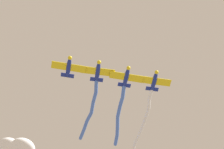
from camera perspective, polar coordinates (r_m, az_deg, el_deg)
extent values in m
ellipsoid|color=navy|center=(73.82, -7.02, 1.14)|extent=(4.37, 3.93, 1.00)
sphere|color=yellow|center=(72.62, -6.80, 2.69)|extent=(1.20, 1.20, 0.85)
ellipsoid|color=black|center=(73.82, -6.94, 1.69)|extent=(1.36, 1.30, 0.53)
cube|color=yellow|center=(73.62, -7.02, 1.19)|extent=(5.88, 6.50, 0.13)
cube|color=navy|center=(75.00, -7.21, -0.15)|extent=(2.51, 2.72, 0.11)
cube|color=yellow|center=(75.39, -7.15, 0.13)|extent=(0.93, 0.82, 1.38)
ellipsoid|color=navy|center=(74.23, -2.32, 0.46)|extent=(4.48, 3.78, 1.00)
sphere|color=yellow|center=(73.02, -2.11, 2.00)|extent=(1.19, 1.19, 0.85)
ellipsoid|color=black|center=(74.22, -2.26, 1.01)|extent=(1.37, 1.28, 0.53)
cube|color=yellow|center=(74.02, -2.31, 0.51)|extent=(5.67, 6.64, 0.13)
cube|color=navy|center=(75.40, -2.51, -0.82)|extent=(2.44, 2.77, 0.11)
cube|color=yellow|center=(75.79, -2.48, -0.54)|extent=(0.96, 0.79, 1.38)
cylinder|color=#4C75DB|center=(76.41, -2.58, -2.02)|extent=(3.00, 2.28, 0.99)
cylinder|color=#4C75DB|center=(78.18, -2.83, -3.69)|extent=(2.57, 2.47, 0.88)
cylinder|color=#4C75DB|center=(79.93, -3.20, -5.33)|extent=(2.87, 2.54, 0.85)
cylinder|color=#4C75DB|center=(81.82, -3.70, -6.83)|extent=(2.47, 2.70, 1.22)
cylinder|color=#4C75DB|center=(83.70, -4.31, -8.21)|extent=(2.60, 2.69, 0.92)
cylinder|color=#4C75DB|center=(85.54, -4.85, -9.59)|extent=(2.44, 2.59, 0.88)
sphere|color=#4C75DB|center=(75.50, -2.54, -1.12)|extent=(0.77, 0.77, 0.77)
sphere|color=#4C75DB|center=(77.35, -2.61, -2.90)|extent=(0.77, 0.77, 0.77)
sphere|color=#4C75DB|center=(79.03, -3.04, -4.45)|extent=(0.77, 0.77, 0.77)
sphere|color=#4C75DB|center=(80.84, -3.35, -6.19)|extent=(0.77, 0.77, 0.77)
sphere|color=#4C75DB|center=(82.81, -4.04, -7.45)|extent=(0.77, 0.77, 0.77)
sphere|color=#4C75DB|center=(84.61, -4.58, -8.95)|extent=(0.77, 0.77, 0.77)
sphere|color=#4C75DB|center=(86.48, -5.11, -10.21)|extent=(0.77, 0.77, 0.77)
ellipsoid|color=navy|center=(74.62, 2.31, -0.46)|extent=(4.38, 3.92, 1.00)
sphere|color=yellow|center=(73.43, 2.68, 1.05)|extent=(1.20, 1.20, 0.85)
ellipsoid|color=black|center=(74.62, 2.40, 0.09)|extent=(1.36, 1.30, 0.53)
cube|color=yellow|center=(74.42, 2.34, -0.41)|extent=(5.87, 6.50, 0.13)
cube|color=navy|center=(75.79, 1.99, -1.70)|extent=(2.51, 2.72, 0.11)
cube|color=yellow|center=(76.17, 1.99, -1.42)|extent=(0.93, 0.82, 1.38)
cylinder|color=#4C75DB|center=(76.47, 1.84, -2.82)|extent=(2.57, 2.06, 1.13)
cylinder|color=#4C75DB|center=(77.83, 1.53, -4.35)|extent=(2.47, 2.30, 0.89)
cylinder|color=#4C75DB|center=(79.39, 1.12, -5.95)|extent=(2.84, 2.49, 1.08)
cylinder|color=#4C75DB|center=(80.92, 0.91, -7.64)|extent=(2.86, 2.05, 1.23)
cylinder|color=#4C75DB|center=(82.65, 0.87, -9.13)|extent=(2.87, 2.13, 1.06)
cylinder|color=#4C75DB|center=(84.49, 0.69, -10.49)|extent=(2.64, 2.27, 1.00)
sphere|color=#4C75DB|center=(75.89, 1.93, -2.01)|extent=(0.80, 0.80, 0.80)
sphere|color=#4C75DB|center=(77.07, 1.74, -3.63)|extent=(0.80, 0.80, 0.80)
sphere|color=#4C75DB|center=(78.60, 1.32, -5.07)|extent=(0.80, 0.80, 0.80)
sphere|color=#4C75DB|center=(80.20, 0.93, -6.81)|extent=(0.80, 0.80, 0.80)
sphere|color=#4C75DB|center=(81.65, 0.90, -8.45)|extent=(0.80, 0.80, 0.80)
sphere|color=#4C75DB|center=(83.66, 0.83, -9.79)|extent=(0.80, 0.80, 0.80)
sphere|color=#4C75DB|center=(85.32, 0.55, -11.18)|extent=(0.80, 0.80, 0.80)
ellipsoid|color=navy|center=(76.02, 6.82, -1.11)|extent=(4.44, 3.84, 1.00)
sphere|color=yellow|center=(74.83, 7.21, 0.37)|extent=(1.19, 1.19, 0.85)
ellipsoid|color=black|center=(76.01, 6.89, -0.57)|extent=(1.37, 1.28, 0.53)
cube|color=yellow|center=(75.82, 6.86, -1.06)|extent=(5.75, 6.59, 0.13)
cube|color=navy|center=(77.18, 6.48, -2.33)|extent=(2.47, 2.75, 0.11)
cube|color=yellow|center=(77.56, 6.46, -2.05)|extent=(0.95, 0.80, 1.38)
cylinder|color=white|center=(78.14, 6.22, -3.34)|extent=(2.60, 2.16, 1.06)
cylinder|color=white|center=(79.71, 5.99, -4.72)|extent=(2.38, 1.71, 0.68)
cylinder|color=white|center=(81.07, 5.80, -5.94)|extent=(2.08, 1.83, 0.81)
cylinder|color=white|center=(82.62, 5.43, -7.02)|extent=(2.40, 2.07, 1.21)
cylinder|color=white|center=(84.42, 5.00, -8.19)|extent=(2.54, 2.27, 0.90)
cylinder|color=white|center=(86.19, 4.59, -9.25)|extent=(2.21, 1.92, 1.26)
cylinder|color=white|center=(87.91, 4.18, -10.13)|extent=(2.26, 2.12, 1.11)
cylinder|color=white|center=(89.51, 3.77, -11.04)|extent=(2.08, 1.92, 0.85)
cylinder|color=white|center=(91.13, 3.53, -11.92)|extent=(2.31, 1.75, 1.05)
sphere|color=white|center=(77.28, 6.43, -2.62)|extent=(0.68, 0.68, 0.68)
sphere|color=white|center=(79.02, 6.02, -4.05)|extent=(0.68, 0.68, 0.68)
sphere|color=white|center=(80.42, 5.96, -5.39)|extent=(0.68, 0.68, 0.68)
sphere|color=white|center=(81.73, 5.64, -6.48)|extent=(0.68, 0.68, 0.68)
sphere|color=white|center=(83.52, 5.23, -7.54)|extent=(0.68, 0.68, 0.68)
sphere|color=white|center=(85.33, 4.78, -8.83)|extent=(0.68, 0.68, 0.68)
sphere|color=white|center=(87.05, 4.41, -9.66)|extent=(0.68, 0.68, 0.68)
sphere|color=white|center=(88.77, 3.95, -10.59)|extent=(0.68, 0.68, 0.68)
sphere|color=white|center=(90.26, 3.59, -11.49)|extent=(0.68, 0.68, 0.68)
ellipsoid|color=white|center=(111.23, -14.23, -11.44)|extent=(7.96, 7.64, 4.08)
ellipsoid|color=white|center=(113.05, -16.33, -11.23)|extent=(9.90, 9.83, 4.00)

